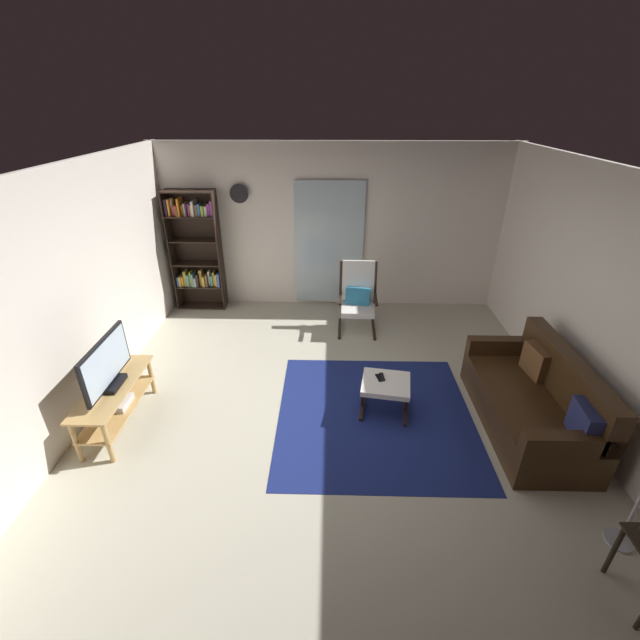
{
  "coord_description": "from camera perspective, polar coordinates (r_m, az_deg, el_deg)",
  "views": [
    {
      "loc": [
        -0.03,
        -3.79,
        3.16
      ],
      "look_at": [
        -0.15,
        0.73,
        0.78
      ],
      "focal_mm": 23.82,
      "sensor_mm": 36.0,
      "label": 1
    }
  ],
  "objects": [
    {
      "name": "wall_right",
      "position": [
        5.03,
        34.22,
        1.01
      ],
      "size": [
        0.06,
        6.0,
        2.6
      ],
      "primitive_type": "cube",
      "color": "silver",
      "rests_on": "ground"
    },
    {
      "name": "lounge_armchair",
      "position": [
        6.37,
        5.11,
        3.33
      ],
      "size": [
        0.58,
        0.67,
        1.02
      ],
      "color": "black",
      "rests_on": "ground"
    },
    {
      "name": "wall_left",
      "position": [
        4.99,
        -31.04,
        1.73
      ],
      "size": [
        0.06,
        6.0,
        2.6
      ],
      "primitive_type": "cube",
      "color": "silver",
      "rests_on": "ground"
    },
    {
      "name": "wall_clock",
      "position": [
        6.89,
        -10.81,
        16.35
      ],
      "size": [
        0.29,
        0.03,
        0.29
      ],
      "color": "silver"
    },
    {
      "name": "cell_phone",
      "position": [
        4.79,
        8.03,
        -7.67
      ],
      "size": [
        0.1,
        0.15,
        0.01
      ],
      "primitive_type": "cube",
      "rotation": [
        0.0,
        0.0,
        0.24
      ],
      "color": "black",
      "rests_on": "ottoman"
    },
    {
      "name": "area_rug",
      "position": [
        4.91,
        7.37,
        -12.48
      ],
      "size": [
        2.15,
        2.19,
        0.01
      ],
      "primitive_type": "cube",
      "color": "navy",
      "rests_on": "ground"
    },
    {
      "name": "television",
      "position": [
        4.82,
        -26.75,
        -5.48
      ],
      "size": [
        0.2,
        0.89,
        0.54
      ],
      "color": "black",
      "rests_on": "tv_stand"
    },
    {
      "name": "bookshelf_near_tv",
      "position": [
        7.16,
        -16.29,
        9.2
      ],
      "size": [
        0.78,
        0.3,
        1.93
      ],
      "color": "black",
      "rests_on": "ground"
    },
    {
      "name": "glass_door_panel",
      "position": [
        6.95,
        1.24,
        10.1
      ],
      "size": [
        1.1,
        0.01,
        2.0
      ],
      "primitive_type": "cube",
      "color": "silver"
    },
    {
      "name": "wall_back",
      "position": [
        6.94,
        1.68,
        12.23
      ],
      "size": [
        5.6,
        0.06,
        2.6
      ],
      "primitive_type": "cube",
      "color": "silver",
      "rests_on": "ground"
    },
    {
      "name": "tv_stand",
      "position": [
        5.05,
        -25.74,
        -9.52
      ],
      "size": [
        0.41,
        1.19,
        0.5
      ],
      "color": "tan",
      "rests_on": "ground"
    },
    {
      "name": "ground_plane",
      "position": [
        4.93,
        1.51,
        -12.06
      ],
      "size": [
        7.02,
        7.02,
        0.0
      ],
      "primitive_type": "plane",
      "color": "#BDB8A2"
    },
    {
      "name": "leather_sofa",
      "position": [
        5.08,
        26.76,
        -9.78
      ],
      "size": [
        0.84,
        1.78,
        0.86
      ],
      "color": "#392512",
      "rests_on": "ground"
    },
    {
      "name": "tv_remote",
      "position": [
        4.79,
        8.35,
        -7.57
      ],
      "size": [
        0.05,
        0.15,
        0.02
      ],
      "primitive_type": "cube",
      "rotation": [
        0.0,
        0.0,
        0.08
      ],
      "color": "black",
      "rests_on": "ottoman"
    },
    {
      "name": "ottoman",
      "position": [
        4.78,
        8.81,
        -8.86
      ],
      "size": [
        0.59,
        0.56,
        0.4
      ],
      "color": "white",
      "rests_on": "ground"
    }
  ]
}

